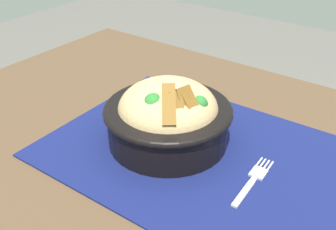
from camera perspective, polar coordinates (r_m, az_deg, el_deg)
table at (r=0.68m, az=4.08°, el=-11.75°), size 1.13×0.77×0.74m
placemat at (r=0.65m, az=4.04°, el=-5.26°), size 0.48×0.37×0.00m
bowl at (r=0.65m, az=0.01°, el=-0.13°), size 0.21×0.21×0.12m
fork at (r=0.61m, az=12.15°, el=-8.99°), size 0.02×0.12×0.00m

